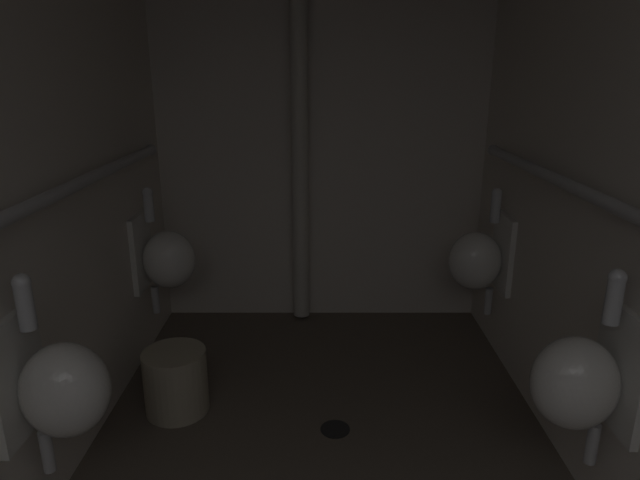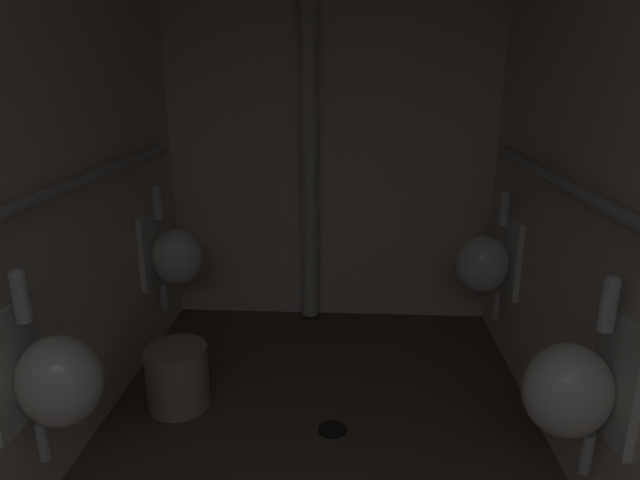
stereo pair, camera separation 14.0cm
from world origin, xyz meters
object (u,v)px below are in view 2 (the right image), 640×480
(urinal_left_far, at_px, (173,255))
(waste_bin, at_px, (178,377))
(urinal_left_mid, at_px, (53,378))
(urinal_right_far, at_px, (487,262))
(urinal_right_mid, at_px, (574,388))
(standpipe_back_wall, at_px, (309,140))
(floor_drain, at_px, (333,429))

(urinal_left_far, bearing_deg, waste_bin, -73.50)
(urinal_left_mid, distance_m, urinal_right_far, 2.25)
(urinal_right_mid, distance_m, waste_bin, 1.82)
(urinal_right_far, height_order, waste_bin, urinal_right_far)
(urinal_right_mid, relative_size, standpipe_back_wall, 0.32)
(floor_drain, xyz_separation_m, waste_bin, (-0.78, 0.16, 0.16))
(urinal_right_mid, bearing_deg, urinal_left_mid, -178.65)
(urinal_left_far, relative_size, floor_drain, 5.39)
(urinal_right_mid, distance_m, floor_drain, 1.16)
(floor_drain, bearing_deg, urinal_left_mid, -149.12)
(urinal_left_far, bearing_deg, floor_drain, -38.88)
(standpipe_back_wall, relative_size, floor_drain, 16.92)
(urinal_right_mid, bearing_deg, urinal_right_far, 90.00)
(urinal_right_mid, distance_m, standpipe_back_wall, 2.14)
(urinal_right_far, height_order, floor_drain, urinal_right_far)
(urinal_right_far, bearing_deg, urinal_left_mid, -143.51)
(urinal_right_mid, relative_size, waste_bin, 2.35)
(standpipe_back_wall, bearing_deg, floor_drain, -80.88)
(urinal_left_mid, relative_size, urinal_right_far, 1.00)
(urinal_left_mid, distance_m, urinal_right_mid, 1.81)
(urinal_left_mid, relative_size, urinal_right_mid, 1.00)
(urinal_left_far, height_order, waste_bin, urinal_left_far)
(urinal_left_far, relative_size, urinal_right_far, 1.00)
(urinal_left_mid, distance_m, standpipe_back_wall, 2.06)
(urinal_left_mid, height_order, waste_bin, urinal_left_mid)
(urinal_right_far, distance_m, floor_drain, 1.28)
(waste_bin, bearing_deg, urinal_left_far, 106.50)
(urinal_left_mid, xyz_separation_m, waste_bin, (0.18, 0.74, -0.43))
(urinal_right_mid, bearing_deg, standpipe_back_wall, 120.38)
(urinal_left_far, height_order, urinal_right_far, same)
(waste_bin, bearing_deg, standpipe_back_wall, 61.45)
(urinal_left_mid, bearing_deg, urinal_right_far, 36.49)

